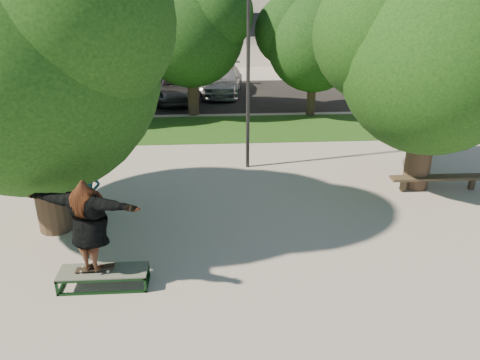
{
  "coord_description": "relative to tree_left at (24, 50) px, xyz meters",
  "views": [
    {
      "loc": [
        -0.23,
        -9.81,
        5.82
      ],
      "look_at": [
        0.45,
        0.6,
        1.39
      ],
      "focal_mm": 35.0,
      "sensor_mm": 36.0,
      "label": 1
    }
  ],
  "objects": [
    {
      "name": "tree_left",
      "position": [
        0.0,
        0.0,
        0.0
      ],
      "size": [
        6.96,
        5.95,
        7.12
      ],
      "color": "#38281E",
      "rests_on": "ground"
    },
    {
      "name": "car_silver_a",
      "position": [
        -4.71,
        14.4,
        -3.76
      ],
      "size": [
        2.06,
        4.04,
        1.32
      ],
      "primitive_type": "imported",
      "rotation": [
        0.0,
        0.0,
        -0.13
      ],
      "color": "#ABABB0",
      "rests_on": "asphalt_strip"
    },
    {
      "name": "lamppost",
      "position": [
        5.29,
        3.91,
        -1.27
      ],
      "size": [
        0.25,
        0.15,
        6.11
      ],
      "color": "#2D2D30",
      "rests_on": "ground"
    },
    {
      "name": "car_silver_b",
      "position": [
        4.79,
        15.41,
        -3.69
      ],
      "size": [
        2.65,
        5.29,
        1.47
      ],
      "primitive_type": "imported",
      "rotation": [
        0.0,
        0.0,
        -0.12
      ],
      "color": "#B6B5BA",
      "rests_on": "asphalt_strip"
    },
    {
      "name": "car_grey",
      "position": [
        2.29,
        13.82,
        -3.78
      ],
      "size": [
        2.41,
        4.72,
        1.28
      ],
      "primitive_type": "imported",
      "rotation": [
        0.0,
        0.0,
        0.07
      ],
      "color": "#545358",
      "rests_on": "asphalt_strip"
    },
    {
      "name": "bystander",
      "position": [
        0.97,
        -0.08,
        -3.52
      ],
      "size": [
        0.69,
        0.47,
        1.81
      ],
      "primitive_type": "imported",
      "rotation": [
        0.0,
        0.0,
        0.06
      ],
      "color": "#164656",
      "rests_on": "ground"
    },
    {
      "name": "car_dark",
      "position": [
        -0.71,
        12.59,
        -3.7
      ],
      "size": [
        1.74,
        4.43,
        1.44
      ],
      "primitive_type": "imported",
      "rotation": [
        0.0,
        0.0,
        0.05
      ],
      "color": "black",
      "rests_on": "asphalt_strip"
    },
    {
      "name": "skater_rig",
      "position": [
        1.64,
        -2.66,
        -2.99
      ],
      "size": [
        2.49,
        1.43,
        2.04
      ],
      "rotation": [
        0.0,
        0.0,
        2.8
      ],
      "color": "white",
      "rests_on": "grind_box"
    },
    {
      "name": "bench",
      "position": [
        10.87,
        1.6,
        -4.05
      ],
      "size": [
        2.9,
        0.4,
        0.44
      ],
      "rotation": [
        0.0,
        0.0,
        -0.0
      ],
      "color": "#483C2B",
      "rests_on": "ground"
    },
    {
      "name": "bg_tree_left",
      "position": [
        -2.28,
        9.98,
        -0.69
      ],
      "size": [
        5.28,
        4.51,
        5.77
      ],
      "color": "#38281E",
      "rests_on": "ground"
    },
    {
      "name": "ground",
      "position": [
        4.29,
        -1.09,
        -4.42
      ],
      "size": [
        120.0,
        120.0,
        0.0
      ],
      "primitive_type": "plane",
      "color": "#A7A099",
      "rests_on": "ground"
    },
    {
      "name": "asphalt_strip",
      "position": [
        4.29,
        14.91,
        -4.42
      ],
      "size": [
        40.0,
        8.0,
        0.01
      ],
      "primitive_type": "cube",
      "color": "black",
      "rests_on": "ground"
    },
    {
      "name": "tree_right",
      "position": [
        10.21,
        1.99,
        -0.33
      ],
      "size": [
        6.24,
        5.33,
        6.51
      ],
      "color": "#38281E",
      "rests_on": "ground"
    },
    {
      "name": "bg_tree_mid",
      "position": [
        3.22,
        10.98,
        -0.41
      ],
      "size": [
        5.76,
        4.92,
        6.24
      ],
      "color": "#38281E",
      "rests_on": "ground"
    },
    {
      "name": "bg_tree_right",
      "position": [
        8.73,
        10.47,
        -0.93
      ],
      "size": [
        5.04,
        4.31,
        5.43
      ],
      "color": "#38281E",
      "rests_on": "ground"
    },
    {
      "name": "grass_strip",
      "position": [
        5.29,
        8.41,
        -4.41
      ],
      "size": [
        30.0,
        4.0,
        0.02
      ],
      "primitive_type": "cube",
      "color": "#1F4413",
      "rests_on": "ground"
    },
    {
      "name": "grind_box",
      "position": [
        1.79,
        -2.66,
        -4.23
      ],
      "size": [
        1.8,
        0.6,
        0.38
      ],
      "color": "black",
      "rests_on": "ground"
    }
  ]
}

